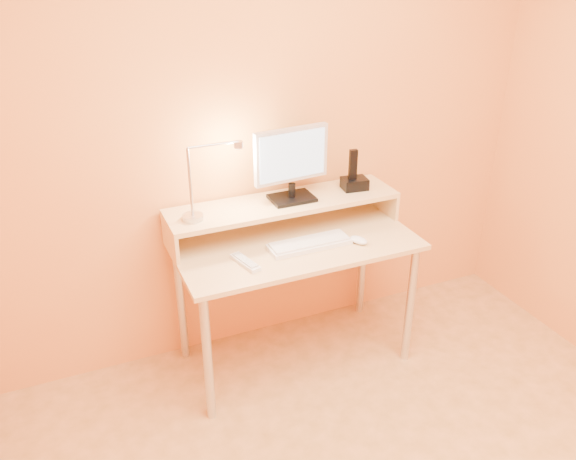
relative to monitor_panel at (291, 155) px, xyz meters
name	(u,v)px	position (x,y,z in m)	size (l,w,h in m)	color
wall_back	(270,121)	(-0.05, 0.16, 0.13)	(3.00, 0.04, 2.50)	orange
desk_leg_fl	(208,359)	(-0.60, -0.41, -0.77)	(0.04, 0.04, 0.69)	silver
desk_leg_fr	(410,305)	(0.50, -0.41, -0.77)	(0.04, 0.04, 0.69)	silver
desk_leg_bl	(181,303)	(-0.60, 0.09, -0.77)	(0.04, 0.04, 0.69)	silver
desk_leg_br	(362,262)	(0.50, 0.09, -0.77)	(0.04, 0.04, 0.69)	silver
desk_lower	(296,244)	(-0.05, -0.16, -0.41)	(1.20, 0.60, 0.03)	tan
shelf_riser_left	(170,239)	(-0.64, -0.01, -0.33)	(0.02, 0.30, 0.14)	tan
shelf_riser_right	(383,199)	(0.55, -0.01, -0.33)	(0.02, 0.30, 0.14)	tan
desk_shelf	(284,203)	(-0.05, -0.01, -0.25)	(1.20, 0.30, 0.03)	tan
monitor_foot	(292,198)	(0.00, -0.01, -0.23)	(0.22, 0.16, 0.02)	black
monitor_neck	(292,190)	(0.00, -0.01, -0.19)	(0.04, 0.04, 0.07)	black
monitor_panel	(291,155)	(0.00, 0.00, 0.00)	(0.40, 0.04, 0.27)	#BBBBC0
monitor_back	(289,153)	(0.00, 0.02, 0.00)	(0.36, 0.01, 0.23)	black
monitor_screen	(293,156)	(0.00, -0.02, 0.00)	(0.36, 0.00, 0.23)	#93B6D8
lamp_base	(193,217)	(-0.52, -0.04, -0.23)	(0.10, 0.10, 0.03)	silver
lamp_post	(190,182)	(-0.52, -0.04, -0.05)	(0.01, 0.01, 0.33)	silver
lamp_arm	(213,145)	(-0.40, -0.04, 0.12)	(0.01, 0.01, 0.24)	silver
lamp_head	(238,144)	(-0.28, -0.04, 0.10)	(0.04, 0.04, 0.03)	silver
lamp_bulb	(239,148)	(-0.28, -0.04, 0.09)	(0.03, 0.03, 0.00)	#FFEAC6
phone_dock	(354,184)	(0.36, -0.01, -0.21)	(0.13, 0.10, 0.06)	black
phone_handset	(353,164)	(0.35, -0.01, -0.10)	(0.04, 0.03, 0.16)	black
phone_led	(367,186)	(0.41, -0.06, -0.21)	(0.01, 0.00, 0.04)	blue
keyboard	(309,244)	(0.00, -0.23, -0.39)	(0.41, 0.13, 0.02)	white
mouse	(359,240)	(0.24, -0.30, -0.38)	(0.06, 0.10, 0.03)	white
remote_control	(245,262)	(-0.35, -0.27, -0.39)	(0.05, 0.19, 0.02)	white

